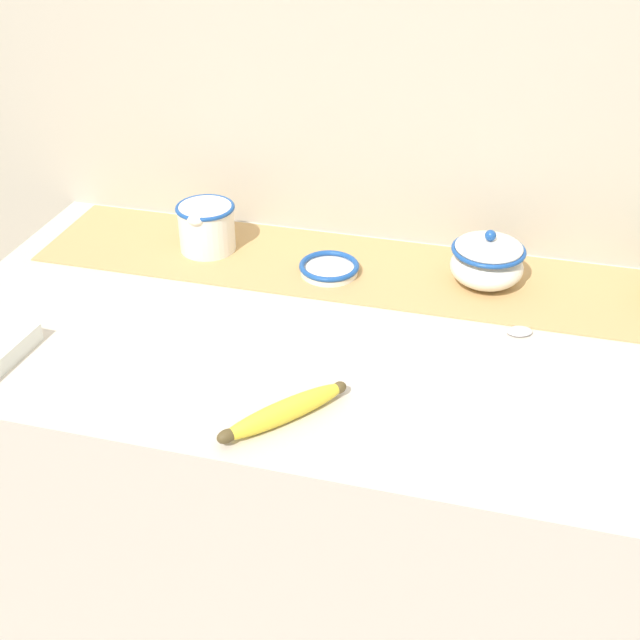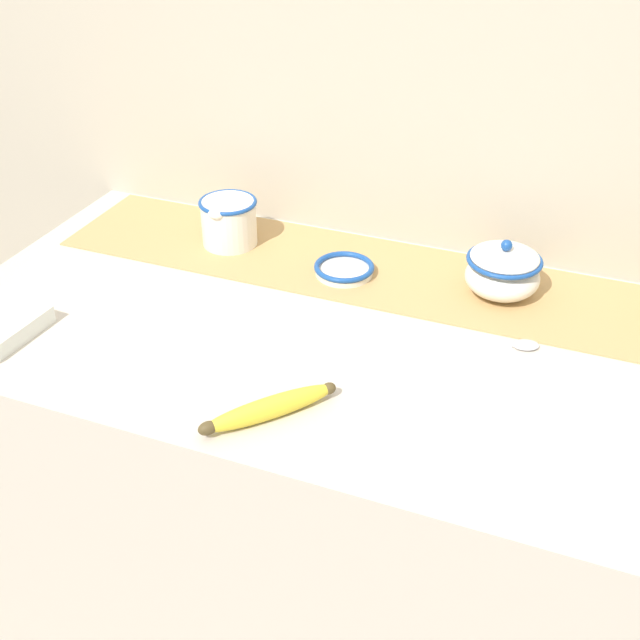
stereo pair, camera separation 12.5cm
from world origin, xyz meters
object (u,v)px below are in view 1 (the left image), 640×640
Objects in this scene: cream_pitcher at (207,225)px; spoon at (514,332)px; sugar_bowl at (487,261)px; small_dish at (329,268)px; banana at (284,411)px.

cream_pitcher reaches higher than spoon.
spoon is at bearing -67.72° from sugar_bowl.
spoon is (0.06, -0.15, -0.04)m from sugar_bowl.
sugar_bowl is at bearing 6.84° from small_dish.
small_dish is at bearing 95.43° from banana.
banana is (0.04, -0.42, 0.00)m from small_dish.
cream_pitcher is 0.53m from sugar_bowl.
banana reaches higher than small_dish.
sugar_bowl is 0.79× the size of spoon.
spoon is (0.34, -0.11, -0.01)m from small_dish.
sugar_bowl reaches higher than small_dish.
spoon is at bearing -14.08° from cream_pitcher.
small_dish is (-0.28, -0.03, -0.04)m from sugar_bowl.
small_dish is at bearing -173.16° from sugar_bowl.
cream_pitcher is 1.17× the size of small_dish.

